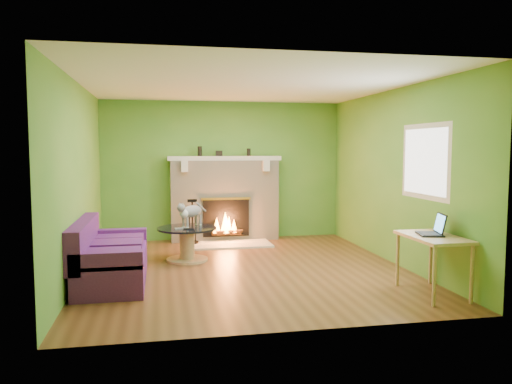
# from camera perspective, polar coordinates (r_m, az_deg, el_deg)

# --- Properties ---
(floor) EXTENTS (5.00, 5.00, 0.00)m
(floor) POSITION_cam_1_polar(r_m,az_deg,el_deg) (7.23, -1.16, -8.77)
(floor) COLOR brown
(floor) RESTS_ON ground
(ceiling) EXTENTS (5.00, 5.00, 0.00)m
(ceiling) POSITION_cam_1_polar(r_m,az_deg,el_deg) (7.08, -1.20, 12.14)
(ceiling) COLOR white
(ceiling) RESTS_ON wall_back
(wall_back) EXTENTS (5.00, 0.00, 5.00)m
(wall_back) POSITION_cam_1_polar(r_m,az_deg,el_deg) (9.50, -3.76, 2.45)
(wall_back) COLOR #478B2D
(wall_back) RESTS_ON floor
(wall_front) EXTENTS (5.00, 0.00, 5.00)m
(wall_front) POSITION_cam_1_polar(r_m,az_deg,el_deg) (4.60, 4.15, -0.27)
(wall_front) COLOR #478B2D
(wall_front) RESTS_ON floor
(wall_left) EXTENTS (0.00, 5.00, 5.00)m
(wall_left) POSITION_cam_1_polar(r_m,az_deg,el_deg) (7.01, -19.62, 1.27)
(wall_left) COLOR #478B2D
(wall_left) RESTS_ON floor
(wall_right) EXTENTS (0.00, 5.00, 5.00)m
(wall_right) POSITION_cam_1_polar(r_m,az_deg,el_deg) (7.74, 15.47, 1.70)
(wall_right) COLOR #478B2D
(wall_right) RESTS_ON floor
(window_frame) EXTENTS (0.00, 1.20, 1.20)m
(window_frame) POSITION_cam_1_polar(r_m,az_deg,el_deg) (6.93, 18.76, 3.32)
(window_frame) COLOR silver
(window_frame) RESTS_ON wall_right
(window_pane) EXTENTS (0.00, 1.06, 1.06)m
(window_pane) POSITION_cam_1_polar(r_m,az_deg,el_deg) (6.93, 18.70, 3.32)
(window_pane) COLOR white
(window_pane) RESTS_ON wall_right
(fireplace) EXTENTS (2.10, 0.46, 1.58)m
(fireplace) POSITION_cam_1_polar(r_m,az_deg,el_deg) (9.36, -3.59, -0.83)
(fireplace) COLOR beige
(fireplace) RESTS_ON floor
(hearth) EXTENTS (1.50, 0.75, 0.03)m
(hearth) POSITION_cam_1_polar(r_m,az_deg,el_deg) (8.96, -3.14, -5.98)
(hearth) COLOR beige
(hearth) RESTS_ON floor
(mantel) EXTENTS (2.10, 0.28, 0.08)m
(mantel) POSITION_cam_1_polar(r_m,az_deg,el_deg) (9.29, -3.60, 3.88)
(mantel) COLOR beige
(mantel) RESTS_ON fireplace
(sofa) EXTENTS (0.85, 1.79, 0.80)m
(sofa) POSITION_cam_1_polar(r_m,az_deg,el_deg) (6.74, -16.52, -7.27)
(sofa) COLOR #4B185C
(sofa) RESTS_ON floor
(coffee_table) EXTENTS (0.91, 0.91, 0.51)m
(coffee_table) POSITION_cam_1_polar(r_m,az_deg,el_deg) (7.76, -7.89, -5.62)
(coffee_table) COLOR tan
(coffee_table) RESTS_ON floor
(desk) EXTENTS (0.55, 0.95, 0.70)m
(desk) POSITION_cam_1_polar(r_m,az_deg,el_deg) (6.24, 19.59, -5.50)
(desk) COLOR tan
(desk) RESTS_ON floor
(cat) EXTENTS (0.60, 0.62, 0.40)m
(cat) POSITION_cam_1_polar(r_m,az_deg,el_deg) (7.75, -7.35, -2.52)
(cat) COLOR slate
(cat) RESTS_ON coffee_table
(remote_silver) EXTENTS (0.18, 0.07, 0.02)m
(remote_silver) POSITION_cam_1_polar(r_m,az_deg,el_deg) (7.60, -8.61, -4.12)
(remote_silver) COLOR #98989B
(remote_silver) RESTS_ON coffee_table
(remote_black) EXTENTS (0.16, 0.06, 0.02)m
(remote_black) POSITION_cam_1_polar(r_m,az_deg,el_deg) (7.55, -7.68, -4.18)
(remote_black) COLOR black
(remote_black) RESTS_ON coffee_table
(laptop) EXTENTS (0.38, 0.41, 0.26)m
(laptop) POSITION_cam_1_polar(r_m,az_deg,el_deg) (6.24, 19.26, -3.50)
(laptop) COLOR black
(laptop) RESTS_ON desk
(fire_tools) EXTENTS (0.21, 0.21, 0.80)m
(fire_tools) POSITION_cam_1_polar(r_m,az_deg,el_deg) (8.98, -7.28, -3.32)
(fire_tools) COLOR black
(fire_tools) RESTS_ON hearth
(mantel_vase_left) EXTENTS (0.08, 0.08, 0.18)m
(mantel_vase_left) POSITION_cam_1_polar(r_m,az_deg,el_deg) (9.27, -6.44, 4.65)
(mantel_vase_left) COLOR black
(mantel_vase_left) RESTS_ON mantel
(mantel_vase_right) EXTENTS (0.07, 0.07, 0.14)m
(mantel_vase_right) POSITION_cam_1_polar(r_m,az_deg,el_deg) (9.39, -0.84, 4.57)
(mantel_vase_right) COLOR black
(mantel_vase_right) RESTS_ON mantel
(mantel_box) EXTENTS (0.12, 0.08, 0.10)m
(mantel_box) POSITION_cam_1_polar(r_m,az_deg,el_deg) (9.31, -4.25, 4.43)
(mantel_box) COLOR black
(mantel_box) RESTS_ON mantel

